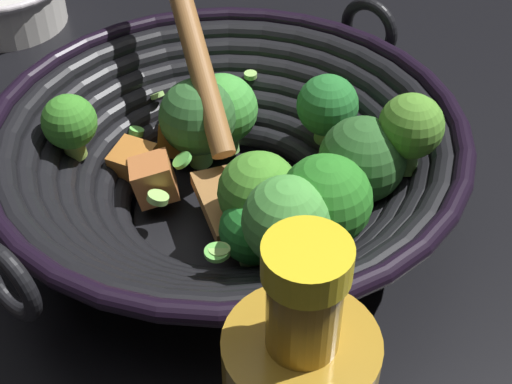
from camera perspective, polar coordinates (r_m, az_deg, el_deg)
ground_plane at (r=0.57m, az=-2.16°, el=-2.05°), size 4.00×4.00×0.00m
wok at (r=0.53m, az=-1.89°, el=2.51°), size 0.37×0.37×0.20m
prep_bowl at (r=0.86m, az=-18.93°, el=13.78°), size 0.14×0.14×0.05m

